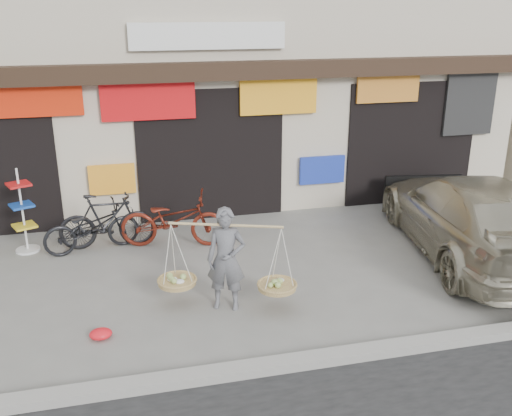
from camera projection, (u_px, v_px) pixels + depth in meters
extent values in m
plane|color=gray|center=(250.00, 293.00, 8.92)|extent=(70.00, 70.00, 0.00)
cube|color=gray|center=(286.00, 364.00, 7.08)|extent=(70.00, 0.25, 0.12)
cube|color=beige|center=(188.00, 38.00, 13.69)|extent=(14.00, 6.00, 7.00)
cube|color=black|center=(210.00, 71.00, 10.96)|extent=(14.00, 0.35, 0.35)
cube|color=black|center=(209.00, 152.00, 11.90)|extent=(3.00, 0.60, 2.70)
cube|color=black|center=(406.00, 141.00, 12.90)|extent=(3.00, 0.60, 2.70)
cube|color=red|center=(38.00, 100.00, 10.47)|extent=(1.60, 0.08, 0.60)
cube|color=red|center=(148.00, 102.00, 10.94)|extent=(1.80, 0.08, 0.70)
cube|color=#FFA51D|center=(278.00, 97.00, 11.52)|extent=(1.60, 0.08, 0.70)
cube|color=orange|center=(388.00, 88.00, 12.02)|extent=(1.40, 0.08, 0.60)
cube|color=black|center=(470.00, 103.00, 12.60)|extent=(1.20, 0.08, 1.40)
cube|color=#FFA024|center=(112.00, 179.00, 11.27)|extent=(0.90, 0.08, 0.60)
cube|color=#2038B3|center=(322.00, 170.00, 12.28)|extent=(1.00, 0.08, 0.60)
cube|color=white|center=(208.00, 36.00, 10.81)|extent=(3.00, 0.08, 0.50)
imported|color=slate|center=(226.00, 259.00, 8.26)|extent=(0.66, 0.54, 1.56)
cylinder|color=tan|center=(226.00, 225.00, 8.08)|extent=(1.57, 0.58, 0.04)
cylinder|color=tan|center=(177.00, 282.00, 8.46)|extent=(0.56, 0.56, 0.07)
ellipsoid|color=#A5BF66|center=(177.00, 278.00, 8.44)|extent=(0.39, 0.39, 0.10)
cylinder|color=tan|center=(277.00, 286.00, 8.33)|extent=(0.56, 0.56, 0.07)
ellipsoid|color=#A5BF66|center=(277.00, 283.00, 8.31)|extent=(0.39, 0.39, 0.10)
imported|color=black|center=(91.00, 227.00, 10.33)|extent=(1.81, 0.98, 0.90)
imported|color=black|center=(107.00, 221.00, 10.44)|extent=(1.75, 0.54, 1.05)
imported|color=#5E1B10|center=(174.00, 220.00, 10.52)|extent=(2.06, 1.08, 1.03)
imported|color=#A8A187|center=(471.00, 216.00, 10.10)|extent=(2.82, 5.28, 1.46)
cube|color=black|center=(423.00, 185.00, 12.40)|extent=(1.69, 0.37, 0.45)
cube|color=silver|center=(422.00, 189.00, 12.49)|extent=(0.45, 0.09, 0.12)
cylinder|color=silver|center=(28.00, 250.00, 10.45)|extent=(0.43, 0.43, 0.04)
cylinder|color=silver|center=(22.00, 211.00, 10.20)|extent=(0.04, 0.04, 1.57)
cube|color=yellow|center=(25.00, 226.00, 10.30)|extent=(0.49, 0.49, 0.04)
cube|color=#194CB2|center=(22.00, 205.00, 10.16)|extent=(0.49, 0.49, 0.04)
cube|color=red|center=(18.00, 184.00, 10.03)|extent=(0.49, 0.49, 0.04)
ellipsoid|color=red|center=(101.00, 334.00, 7.69)|extent=(0.31, 0.25, 0.14)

